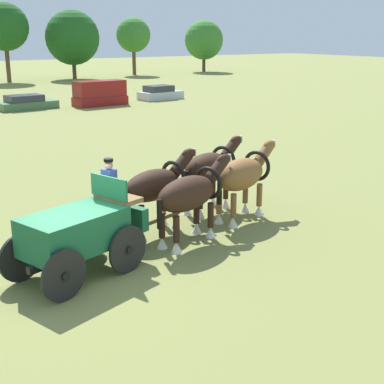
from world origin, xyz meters
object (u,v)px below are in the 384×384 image
object	(u,v)px
draft_horse_lead_off	(243,175)
parked_vehicle_e	(100,93)
draft_horse_lead_near	(210,169)
parked_vehicle_d	(27,103)
parked_vehicle_f	(160,93)
draft_horse_rear_off	(190,194)
draft_horse_rear_near	(156,186)
show_wagon	(79,231)

from	to	relation	value
draft_horse_lead_off	parked_vehicle_e	distance (m)	29.72
draft_horse_lead_near	parked_vehicle_d	size ratio (longest dim) A/B	0.65
draft_horse_lead_off	parked_vehicle_d	distance (m)	29.71
parked_vehicle_f	draft_horse_lead_off	bearing A→B (deg)	-115.39
parked_vehicle_e	parked_vehicle_d	bearing A→B (deg)	170.48
draft_horse_rear_off	parked_vehicle_d	size ratio (longest dim) A/B	0.68
draft_horse_lead_near	parked_vehicle_f	world-z (taller)	draft_horse_lead_near
draft_horse_rear_near	parked_vehicle_d	size ratio (longest dim) A/B	0.66
draft_horse_lead_near	parked_vehicle_f	distance (m)	31.91
draft_horse_rear_off	parked_vehicle_e	size ratio (longest dim) A/B	0.71
draft_horse_rear_off	draft_horse_lead_off	world-z (taller)	draft_horse_lead_off
draft_horse_rear_off	show_wagon	bearing A→B (deg)	-173.15
draft_horse_lead_off	parked_vehicle_d	xyz separation A→B (m)	(2.18, 29.61, -0.93)
draft_horse_lead_off	show_wagon	bearing A→B (deg)	-168.45
draft_horse_rear_near	parked_vehicle_f	bearing A→B (deg)	59.89
draft_horse_rear_off	draft_horse_lead_near	bearing A→B (deg)	44.42
parked_vehicle_d	draft_horse_lead_off	bearing A→B (deg)	-94.21
show_wagon	parked_vehicle_e	world-z (taller)	show_wagon
draft_horse_rear_off	draft_horse_rear_near	bearing A→B (deg)	107.52
draft_horse_lead_off	parked_vehicle_e	world-z (taller)	draft_horse_lead_off
draft_horse_lead_near	parked_vehicle_d	bearing A→B (deg)	84.81
draft_horse_rear_off	draft_horse_lead_near	size ratio (longest dim) A/B	1.05
draft_horse_lead_off	draft_horse_rear_off	bearing A→B (deg)	-162.19
draft_horse_rear_off	parked_vehicle_f	distance (m)	34.67
draft_horse_rear_near	parked_vehicle_f	distance (m)	33.78
draft_horse_lead_near	parked_vehicle_d	distance (m)	28.51
show_wagon	draft_horse_rear_off	world-z (taller)	show_wagon
draft_horse_lead_off	parked_vehicle_f	size ratio (longest dim) A/B	0.75
draft_horse_rear_off	draft_horse_lead_off	size ratio (longest dim) A/B	1.02
parked_vehicle_e	parked_vehicle_f	world-z (taller)	parked_vehicle_e
show_wagon	draft_horse_lead_near	size ratio (longest dim) A/B	1.82
draft_horse_rear_near	parked_vehicle_d	bearing A→B (deg)	80.19
draft_horse_rear_near	parked_vehicle_f	size ratio (longest dim) A/B	0.75
draft_horse_lead_near	draft_horse_rear_near	bearing A→B (deg)	-162.19
draft_horse_rear_near	parked_vehicle_e	world-z (taller)	draft_horse_rear_near
draft_horse_rear_near	draft_horse_lead_near	distance (m)	2.59
show_wagon	parked_vehicle_e	xyz separation A→B (m)	(13.80, 29.86, -0.14)
show_wagon	draft_horse_lead_near	xyz separation A→B (m)	(5.50, 2.44, 0.30)
draft_horse_rear_near	parked_vehicle_d	world-z (taller)	draft_horse_rear_near
draft_horse_rear_off	parked_vehicle_f	size ratio (longest dim) A/B	0.77
draft_horse_lead_near	draft_horse_lead_off	world-z (taller)	draft_horse_lead_near
draft_horse_rear_off	parked_vehicle_d	xyz separation A→B (m)	(4.65, 30.41, -0.90)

